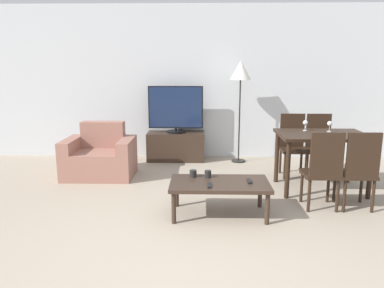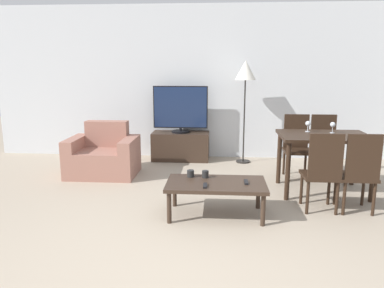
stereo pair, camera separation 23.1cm
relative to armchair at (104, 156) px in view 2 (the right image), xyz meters
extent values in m
plane|color=tan|center=(1.42, -2.69, -0.28)|extent=(18.00, 18.00, 0.00)
cube|color=silver|center=(1.42, 1.30, 1.07)|extent=(7.55, 0.06, 2.70)
cube|color=#9E6B5B|center=(0.00, -0.04, -0.09)|extent=(0.66, 0.76, 0.40)
cube|color=#9E6B5B|center=(0.00, 0.24, 0.31)|extent=(0.66, 0.20, 0.40)
cube|color=#9E6B5B|center=(-0.42, -0.04, 0.00)|extent=(0.18, 0.76, 0.58)
cube|color=#9E6B5B|center=(0.42, -0.04, 0.00)|extent=(0.18, 0.76, 0.58)
cube|color=#38281E|center=(1.09, 1.00, -0.04)|extent=(1.00, 0.46, 0.49)
cylinder|color=black|center=(1.09, 1.00, 0.22)|extent=(0.32, 0.32, 0.03)
cylinder|color=black|center=(1.09, 1.00, 0.26)|extent=(0.04, 0.04, 0.05)
cube|color=black|center=(1.09, 1.00, 0.66)|extent=(0.95, 0.04, 0.73)
cube|color=#19284C|center=(1.09, 0.98, 0.66)|extent=(0.91, 0.01, 0.70)
cube|color=#38281E|center=(1.74, -1.50, 0.08)|extent=(1.10, 0.61, 0.04)
cylinder|color=#38281E|center=(1.25, -1.75, -0.11)|extent=(0.05, 0.05, 0.35)
cylinder|color=#38281E|center=(2.24, -1.75, -0.11)|extent=(0.05, 0.05, 0.35)
cylinder|color=#38281E|center=(1.25, -1.25, -0.11)|extent=(0.05, 0.05, 0.35)
cylinder|color=#38281E|center=(2.24, -1.25, -0.11)|extent=(0.05, 0.05, 0.35)
cube|color=black|center=(3.14, -0.59, 0.47)|extent=(1.15, 0.80, 0.04)
cylinder|color=black|center=(2.62, -0.94, 0.08)|extent=(0.06, 0.06, 0.74)
cylinder|color=black|center=(3.65, -0.94, 0.08)|extent=(0.06, 0.06, 0.74)
cylinder|color=black|center=(2.62, -0.25, 0.08)|extent=(0.06, 0.06, 0.74)
cylinder|color=black|center=(3.65, -0.25, 0.08)|extent=(0.06, 0.06, 0.74)
cube|color=black|center=(2.94, -1.23, 0.12)|extent=(0.40, 0.40, 0.04)
cylinder|color=black|center=(2.77, -1.06, -0.09)|extent=(0.04, 0.04, 0.39)
cylinder|color=black|center=(3.10, -1.06, -0.09)|extent=(0.04, 0.04, 0.39)
cylinder|color=black|center=(2.77, -1.39, -0.09)|extent=(0.04, 0.04, 0.39)
cylinder|color=black|center=(3.10, -1.39, -0.09)|extent=(0.04, 0.04, 0.39)
cube|color=black|center=(2.94, -1.41, 0.39)|extent=(0.37, 0.04, 0.51)
cube|color=black|center=(3.34, 0.04, 0.12)|extent=(0.40, 0.40, 0.04)
cylinder|color=black|center=(3.17, -0.12, -0.09)|extent=(0.04, 0.04, 0.39)
cylinder|color=black|center=(3.50, -0.12, -0.09)|extent=(0.04, 0.04, 0.39)
cylinder|color=black|center=(3.17, 0.20, -0.09)|extent=(0.04, 0.04, 0.39)
cylinder|color=black|center=(3.50, 0.20, -0.09)|extent=(0.04, 0.04, 0.39)
cube|color=black|center=(3.34, 0.22, 0.39)|extent=(0.37, 0.04, 0.51)
cube|color=black|center=(3.34, -1.23, 0.12)|extent=(0.40, 0.40, 0.04)
cylinder|color=black|center=(3.17, -1.06, -0.09)|extent=(0.04, 0.04, 0.39)
cylinder|color=black|center=(3.50, -1.06, -0.09)|extent=(0.04, 0.04, 0.39)
cylinder|color=black|center=(3.17, -1.39, -0.09)|extent=(0.04, 0.04, 0.39)
cylinder|color=black|center=(3.50, -1.39, -0.09)|extent=(0.04, 0.04, 0.39)
cube|color=black|center=(3.34, -1.41, 0.39)|extent=(0.37, 0.04, 0.51)
cube|color=black|center=(2.94, 0.04, 0.12)|extent=(0.40, 0.40, 0.04)
cylinder|color=black|center=(2.77, -0.12, -0.09)|extent=(0.04, 0.04, 0.39)
cylinder|color=black|center=(3.10, -0.12, -0.09)|extent=(0.04, 0.04, 0.39)
cylinder|color=black|center=(2.77, 0.20, -0.09)|extent=(0.04, 0.04, 0.39)
cylinder|color=black|center=(3.10, 0.20, -0.09)|extent=(0.04, 0.04, 0.39)
cube|color=black|center=(2.94, 0.22, 0.39)|extent=(0.37, 0.04, 0.51)
cylinder|color=black|center=(2.19, 0.90, -0.27)|extent=(0.24, 0.24, 0.02)
cylinder|color=black|center=(2.19, 0.90, 0.44)|extent=(0.02, 0.02, 1.39)
cone|color=white|center=(2.19, 0.90, 1.29)|extent=(0.35, 0.35, 0.32)
cube|color=black|center=(2.07, -1.49, 0.11)|extent=(0.04, 0.15, 0.02)
cube|color=black|center=(1.63, -1.65, 0.11)|extent=(0.04, 0.15, 0.02)
cylinder|color=black|center=(1.44, -1.31, 0.14)|extent=(0.08, 0.08, 0.08)
cylinder|color=black|center=(1.62, -1.33, 0.14)|extent=(0.08, 0.08, 0.08)
cylinder|color=silver|center=(2.96, -0.39, 0.50)|extent=(0.06, 0.06, 0.01)
cylinder|color=silver|center=(2.96, -0.39, 0.53)|extent=(0.01, 0.01, 0.07)
sphere|color=silver|center=(2.96, -0.39, 0.60)|extent=(0.07, 0.07, 0.07)
cylinder|color=silver|center=(3.26, -0.46, 0.50)|extent=(0.06, 0.06, 0.01)
cylinder|color=silver|center=(3.26, -0.46, 0.53)|extent=(0.01, 0.01, 0.07)
sphere|color=silver|center=(3.26, -0.46, 0.60)|extent=(0.07, 0.07, 0.07)
camera|label=1|loc=(1.53, -5.48, 1.37)|focal=35.00mm
camera|label=2|loc=(1.76, -5.47, 1.37)|focal=35.00mm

